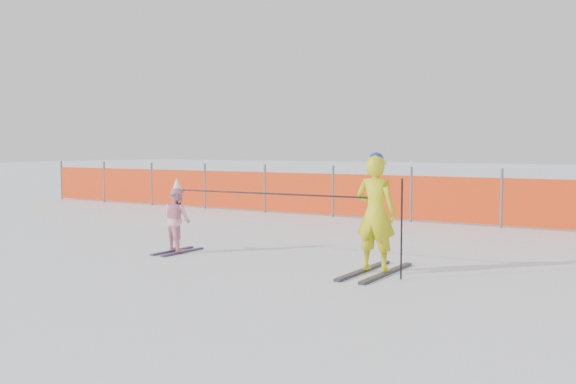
# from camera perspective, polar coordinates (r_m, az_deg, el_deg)

# --- Properties ---
(ground) EXTENTS (120.00, 120.00, 0.00)m
(ground) POSITION_cam_1_polar(r_m,az_deg,el_deg) (9.62, -1.59, -6.13)
(ground) COLOR white
(ground) RESTS_ON ground
(adult) EXTENTS (0.57, 1.58, 1.63)m
(adult) POSITION_cam_1_polar(r_m,az_deg,el_deg) (8.65, 7.80, -1.92)
(adult) COLOR black
(adult) RESTS_ON ground
(child) EXTENTS (0.59, 0.96, 1.20)m
(child) POSITION_cam_1_polar(r_m,az_deg,el_deg) (10.45, -9.82, -2.34)
(child) COLOR black
(child) RESTS_ON ground
(ski_poles) EXTENTS (3.75, 0.22, 1.30)m
(ski_poles) POSITION_cam_1_polar(r_m,az_deg,el_deg) (9.05, 1.31, -0.97)
(ski_poles) COLOR black
(ski_poles) RESTS_ON ground
(safety_fence) EXTENTS (17.29, 0.06, 1.25)m
(safety_fence) POSITION_cam_1_polar(r_m,az_deg,el_deg) (16.32, -0.39, 0.01)
(safety_fence) COLOR #595960
(safety_fence) RESTS_ON ground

